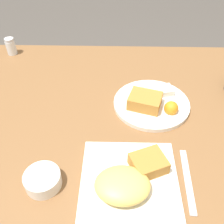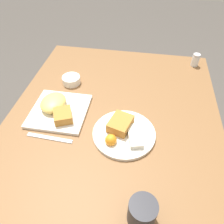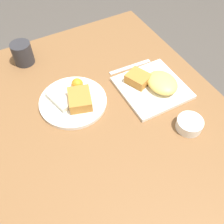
{
  "view_description": "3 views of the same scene",
  "coord_description": "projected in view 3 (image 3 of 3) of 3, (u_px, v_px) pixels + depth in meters",
  "views": [
    {
      "loc": [
        -0.01,
        -0.59,
        1.32
      ],
      "look_at": [
        -0.02,
        -0.04,
        0.81
      ],
      "focal_mm": 42.0,
      "sensor_mm": 36.0,
      "label": 1
    },
    {
      "loc": [
        0.65,
        0.1,
        1.43
      ],
      "look_at": [
        0.03,
        -0.0,
        0.81
      ],
      "focal_mm": 35.0,
      "sensor_mm": 36.0,
      "label": 2
    },
    {
      "loc": [
        -0.51,
        0.23,
        1.49
      ],
      "look_at": [
        -0.01,
        -0.04,
        0.78
      ],
      "focal_mm": 42.0,
      "sensor_mm": 36.0,
      "label": 3
    }
  ],
  "objects": [
    {
      "name": "sauce_ramekin",
      "position": [
        190.0,
        124.0,
        0.87
      ],
      "size": [
        0.09,
        0.09,
        0.04
      ],
      "color": "white",
      "rests_on": "dining_table"
    },
    {
      "name": "dining_table",
      "position": [
        101.0,
        130.0,
        0.98
      ],
      "size": [
        1.07,
        0.9,
        0.76
      ],
      "color": "brown",
      "rests_on": "ground_plane"
    },
    {
      "name": "butter_knife",
      "position": [
        130.0,
        67.0,
        1.07
      ],
      "size": [
        0.02,
        0.18,
        0.0
      ],
      "rotation": [
        0.0,
        0.0,
        1.53
      ],
      "color": "silver",
      "rests_on": "dining_table"
    },
    {
      "name": "plate_square_near",
      "position": [
        154.0,
        85.0,
        0.98
      ],
      "size": [
        0.23,
        0.23,
        0.06
      ],
      "color": "white",
      "rests_on": "dining_table"
    },
    {
      "name": "coffee_mug",
      "position": [
        23.0,
        53.0,
        1.06
      ],
      "size": [
        0.08,
        0.08,
        0.09
      ],
      "color": "#2D2D33",
      "rests_on": "dining_table"
    },
    {
      "name": "plate_oval_far",
      "position": [
        74.0,
        100.0,
        0.94
      ],
      "size": [
        0.24,
        0.24,
        0.05
      ],
      "color": "white",
      "rests_on": "dining_table"
    },
    {
      "name": "ground_plane",
      "position": [
        105.0,
        197.0,
        1.51
      ],
      "size": [
        8.0,
        8.0,
        0.0
      ],
      "primitive_type": "plane",
      "color": "#4C4742"
    }
  ]
}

